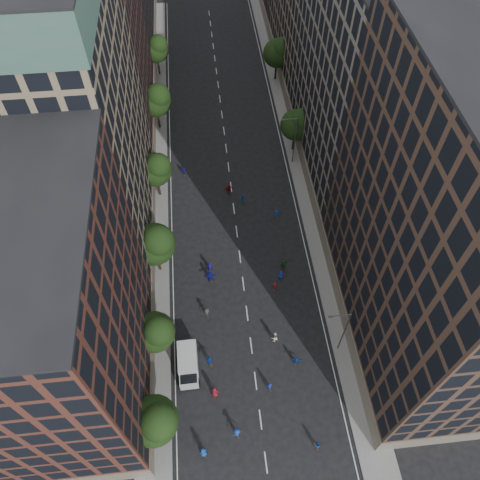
{
  "coord_description": "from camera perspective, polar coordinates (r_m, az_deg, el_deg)",
  "views": [
    {
      "loc": [
        -3.88,
        -10.31,
        54.54
      ],
      "look_at": [
        0.16,
        28.43,
        2.0
      ],
      "focal_mm": 35.0,
      "sensor_mm": 36.0,
      "label": 1
    }
  ],
  "objects": [
    {
      "name": "streetlamp_far",
      "position": [
        75.5,
        6.56,
        12.22
      ],
      "size": [
        2.64,
        0.22,
        9.06
      ],
      "color": "#595B60",
      "rests_on": "ground"
    },
    {
      "name": "tree_left_0",
      "position": [
        51.1,
        -10.33,
        -20.89
      ],
      "size": [
        5.2,
        5.2,
        8.83
      ],
      "color": "black",
      "rests_on": "ground"
    },
    {
      "name": "skater_10",
      "position": [
        64.45,
        5.32,
        -3.12
      ],
      "size": [
        1.16,
        0.52,
        1.95
      ],
      "primitive_type": "imported",
      "rotation": [
        0.0,
        0.0,
        3.11
      ],
      "color": "#1F6A29",
      "rests_on": "ground"
    },
    {
      "name": "tree_left_2",
      "position": [
        60.65,
        -10.28,
        -0.39
      ],
      "size": [
        5.6,
        5.6,
        9.45
      ],
      "color": "black",
      "rests_on": "ground"
    },
    {
      "name": "bldg_right_a",
      "position": [
        49.99,
        23.74,
        0.42
      ],
      "size": [
        14.0,
        30.0,
        36.0
      ],
      "primitive_type": "cube",
      "color": "#483226",
      "rests_on": "ground"
    },
    {
      "name": "skater_17",
      "position": [
        73.11,
        -1.37,
        6.25
      ],
      "size": [
        1.77,
        1.01,
        1.82
      ],
      "primitive_type": "imported",
      "rotation": [
        0.0,
        0.0,
        3.44
      ],
      "color": "maroon",
      "rests_on": "ground"
    },
    {
      "name": "tree_right_a",
      "position": [
        77.51,
        6.98,
        13.9
      ],
      "size": [
        5.0,
        5.0,
        8.39
      ],
      "color": "black",
      "rests_on": "ground"
    },
    {
      "name": "skater_0",
      "position": [
        54.98,
        -4.47,
        -24.4
      ],
      "size": [
        1.05,
        0.87,
        1.83
      ],
      "primitive_type": "imported",
      "rotation": [
        0.0,
        0.0,
        3.51
      ],
      "color": "#154AAD",
      "rests_on": "ground"
    },
    {
      "name": "skater_5",
      "position": [
        58.42,
        6.84,
        -14.39
      ],
      "size": [
        1.47,
        0.77,
        1.51
      ],
      "primitive_type": "imported",
      "rotation": [
        0.0,
        0.0,
        2.9
      ],
      "color": "#123797",
      "rests_on": "ground"
    },
    {
      "name": "skater_8",
      "position": [
        59.17,
        4.24,
        -11.75
      ],
      "size": [
        1.11,
        0.98,
        1.9
      ],
      "primitive_type": "imported",
      "rotation": [
        0.0,
        0.0,
        3.48
      ],
      "color": "white",
      "rests_on": "ground"
    },
    {
      "name": "skater_14",
      "position": [
        71.88,
        0.29,
        5.03
      ],
      "size": [
        0.88,
        0.77,
        1.55
      ],
      "primitive_type": "imported",
      "rotation": [
        0.0,
        0.0,
        2.87
      ],
      "color": "#1552AB",
      "rests_on": "ground"
    },
    {
      "name": "bldg_right_b",
      "position": [
        70.14,
        14.94,
        18.84
      ],
      "size": [
        14.0,
        28.0,
        33.0
      ],
      "primitive_type": "cube",
      "color": "#6D665A",
      "rests_on": "ground"
    },
    {
      "name": "bldg_left_a",
      "position": [
        47.39,
        -21.66,
        -9.45
      ],
      "size": [
        14.0,
        22.0,
        30.0
      ],
      "primitive_type": "cube",
      "color": "#50281E",
      "rests_on": "ground"
    },
    {
      "name": "skater_13",
      "position": [
        64.24,
        -3.68,
        -3.31
      ],
      "size": [
        0.74,
        0.56,
        1.83
      ],
      "primitive_type": "imported",
      "rotation": [
        0.0,
        0.0,
        3.35
      ],
      "color": "#191295",
      "rests_on": "ground"
    },
    {
      "name": "skater_7",
      "position": [
        62.86,
        4.25,
        -5.58
      ],
      "size": [
        0.57,
        0.37,
        1.56
      ],
      "primitive_type": "imported",
      "rotation": [
        0.0,
        0.0,
        3.14
      ],
      "color": "maroon",
      "rests_on": "ground"
    },
    {
      "name": "skater_15",
      "position": [
        70.15,
        4.47,
        3.18
      ],
      "size": [
        1.09,
        0.78,
        1.51
      ],
      "primitive_type": "imported",
      "rotation": [
        0.0,
        0.0,
        3.39
      ],
      "color": "#123C93",
      "rests_on": "ground"
    },
    {
      "name": "streetlamp_near",
      "position": [
        56.02,
        12.44,
        -10.69
      ],
      "size": [
        2.64,
        0.22,
        9.06
      ],
      "color": "#595B60",
      "rests_on": "ground"
    },
    {
      "name": "ground",
      "position": [
        74.3,
        -1.06,
        6.21
      ],
      "size": [
        240.0,
        240.0,
        0.0
      ],
      "primitive_type": "plane",
      "color": "black",
      "rests_on": "ground"
    },
    {
      "name": "sidewalk_right",
      "position": [
        81.0,
        7.07,
        10.73
      ],
      "size": [
        4.0,
        105.0,
        0.15
      ],
      "primitive_type": "cube",
      "color": "slate",
      "rests_on": "ground"
    },
    {
      "name": "skater_16",
      "position": [
        76.53,
        -6.9,
        8.35
      ],
      "size": [
        0.98,
        0.63,
        1.55
      ],
      "primitive_type": "imported",
      "rotation": [
        0.0,
        0.0,
        3.44
      ],
      "color": "#1614A3",
      "rests_on": "ground"
    },
    {
      "name": "skater_2",
      "position": [
        55.76,
        9.35,
        -23.45
      ],
      "size": [
        0.91,
        0.81,
        1.56
      ],
      "primitive_type": "imported",
      "rotation": [
        0.0,
        0.0,
        3.49
      ],
      "color": "#154BAE",
      "rests_on": "ground"
    },
    {
      "name": "skater_12",
      "position": [
        63.86,
        5.0,
        -4.23
      ],
      "size": [
        0.85,
        0.65,
        1.54
      ],
      "primitive_type": "imported",
      "rotation": [
        0.0,
        0.0,
        3.37
      ],
      "color": "#1637B9",
      "rests_on": "ground"
    },
    {
      "name": "tree_left_5",
      "position": [
        95.86,
        -10.13,
        22.03
      ],
      "size": [
        4.8,
        4.8,
        8.33
      ],
      "color": "black",
      "rests_on": "ground"
    },
    {
      "name": "bldg_left_b",
      "position": [
        60.75,
        -19.4,
        11.95
      ],
      "size": [
        14.0,
        26.0,
        34.0
      ],
      "primitive_type": "cube",
      "color": "#837155",
      "rests_on": "ground"
    },
    {
      "name": "cargo_van",
      "position": [
        57.46,
        -6.35,
        -14.78
      ],
      "size": [
        2.49,
        5.21,
        2.75
      ],
      "rotation": [
        0.0,
        0.0,
        0.01
      ],
      "color": "silver",
      "rests_on": "ground"
    },
    {
      "name": "skater_9",
      "position": [
        60.8,
        -4.06,
        -8.83
      ],
      "size": [
        1.19,
        0.84,
        1.68
      ],
      "primitive_type": "imported",
      "rotation": [
        0.0,
        0.0,
        3.35
      ],
      "color": "#37363A",
      "rests_on": "ground"
    },
    {
      "name": "tree_left_1",
      "position": [
        55.09,
        -10.24,
        -10.95
      ],
      "size": [
        4.8,
        4.8,
        8.21
      ],
      "color": "black",
      "rests_on": "ground"
    },
    {
      "name": "tree_left_3",
      "position": [
        70.29,
        -10.2,
        8.56
      ],
      "size": [
        5.0,
        5.0,
        8.58
      ],
      "color": "black",
      "rests_on": "ground"
    },
    {
      "name": "bldg_left_c",
      "position": [
        80.86,
        -17.07,
        21.15
      ],
      "size": [
        14.0,
        20.0,
        28.0
      ],
      "primitive_type": "cube",
      "color": "#50281E",
      "rests_on": "ground"
    },
    {
      "name": "skater_11",
      "position": [
        63.37,
        -3.61,
        -4.47
      ],
      "size": [
        1.81,
        0.78,
        1.89
      ],
      "primitive_type": "imported",
      "rotation": [
        0.0,
        0.0,
        3.27
      ],
      "color": "#1517AC",
      "rests_on": "ground"
    },
    {
      "name": "skater_6",
      "position": [
        56.57,
        -3.1,
        -18.03
      ],
      "size": [
        1.08,
        0.87,
        1.92
      ],
      "primitive_type": "imported",
      "rotation": [
        0.0,
        0.0,
        2.82
      ],
      "color": "maroon",
      "rests_on": "ground"
    },
    {
      "name": "skater_3",
      "position": [
        55.29,
        -0.36,
        -22.48
      ],
      "size": [
        1.33,
        1.04,
        1.81
      ],
      "primitive_type": "imported",
      "rotation": [
        0.0,
        0.0,
        3.5
      ],
      "color": "#1440A9",
      "rests_on": "ground"
    },
    {
      "name": "tree_right_b",
      "position": [
        93.28,
        4.69,
        21.89
      ],
      "size": [
        5.2,
        5.2,
        8.83
      ],
      "color": "black",
      "rests_on": "ground"
    },
    {
      "name": "sidewalk_left",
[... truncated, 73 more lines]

